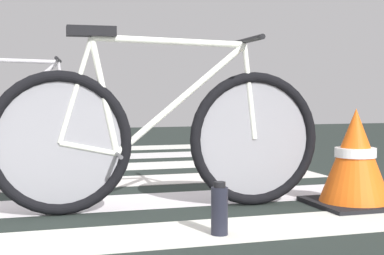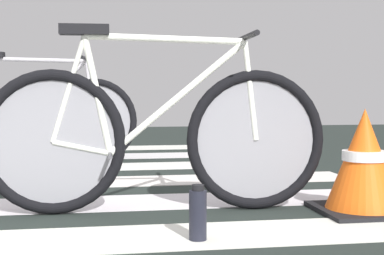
{
  "view_description": "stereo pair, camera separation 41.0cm",
  "coord_description": "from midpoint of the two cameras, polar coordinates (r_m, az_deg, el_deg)",
  "views": [
    {
      "loc": [
        0.36,
        -2.79,
        0.63
      ],
      "look_at": [
        1.25,
        0.18,
        0.44
      ],
      "focal_mm": 53.58,
      "sensor_mm": 36.0,
      "label": 1
    },
    {
      "loc": [
        0.77,
        -2.79,
        0.63
      ],
      "look_at": [
        1.25,
        0.18,
        0.44
      ],
      "focal_mm": 53.58,
      "sensor_mm": 36.0,
      "label": 2
    }
  ],
  "objects": [
    {
      "name": "bicycle_2_of_2",
      "position": [
        4.95,
        -20.74,
        0.71
      ],
      "size": [
        1.73,
        0.52,
        0.93
      ],
      "rotation": [
        0.0,
        0.0,
        -0.13
      ],
      "color": "black",
      "rests_on": "ground"
    },
    {
      "name": "water_bottle",
      "position": [
        2.39,
        -1.93,
        -8.51
      ],
      "size": [
        0.07,
        0.07,
        0.23
      ],
      "color": "black",
      "rests_on": "ground"
    },
    {
      "name": "traffic_cone",
      "position": [
        3.08,
        12.73,
        -3.27
      ],
      "size": [
        0.46,
        0.46,
        0.52
      ],
      "color": "black",
      "rests_on": "ground"
    },
    {
      "name": "bicycle_1_of_2",
      "position": [
        2.9,
        -7.1,
        -0.9
      ],
      "size": [
        1.74,
        0.52,
        0.93
      ],
      "rotation": [
        0.0,
        0.0,
        -0.04
      ],
      "color": "black",
      "rests_on": "ground"
    }
  ]
}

